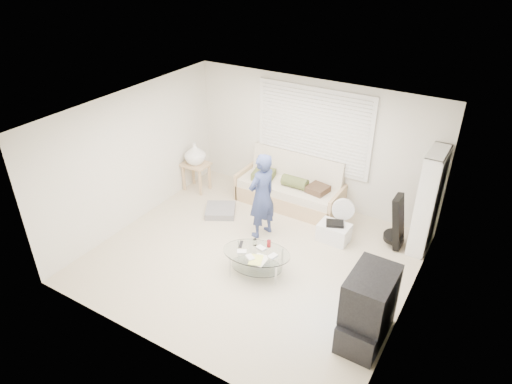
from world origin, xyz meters
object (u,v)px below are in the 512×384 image
Objects in this scene: tv_unit at (368,308)px; coffee_table at (257,256)px; futon_sofa at (290,189)px; bookshelf at (428,201)px.

coffee_table is (-1.93, 0.39, -0.19)m from tv_unit.
futon_sofa is 1.96× the size of tv_unit.
futon_sofa is 1.71× the size of coffee_table.
tv_unit is (-0.13, -2.47, -0.39)m from bookshelf.
bookshelf is at bearing 45.18° from coffee_table.
bookshelf is 2.50m from tv_unit.
coffee_table is at bearing -134.82° from bookshelf.
bookshelf is 1.49× the size of coffee_table.
bookshelf is (2.58, -0.10, 0.57)m from futon_sofa.
bookshelf is at bearing -2.17° from futon_sofa.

